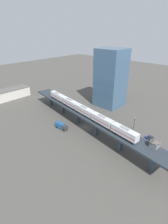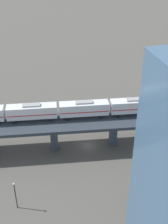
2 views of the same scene
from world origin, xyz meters
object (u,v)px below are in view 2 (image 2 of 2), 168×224
Objects in this scene: subway_train at (84,108)px; street_car_green at (168,160)px; delivery_truck at (106,117)px; street_lamp at (15,193)px.

street_car_green is at bearing 53.02° from subway_train.
subway_train is 8.49× the size of delivery_truck.
subway_train is at bearing -48.09° from delivery_truck.
street_lamp is at bearing -83.54° from street_car_green.
street_lamp is at bearing -47.69° from subway_train.
street_car_green is (12.96, 17.21, -9.69)m from subway_train.
subway_train reaches higher than street_car_green.
delivery_truck is (-20.71, -8.57, 0.82)m from street_car_green.
subway_train is 13.52× the size of street_car_green.
delivery_truck is 1.05× the size of street_lamp.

